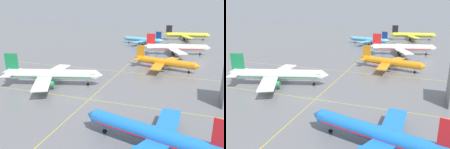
# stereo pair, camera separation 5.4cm
# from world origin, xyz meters

# --- Properties ---
(airliner_front_gate) EXTENTS (34.57, 29.41, 10.86)m
(airliner_front_gate) POSITION_xyz_m (24.15, 11.79, 3.71)
(airliner_front_gate) COLOR blue
(airliner_front_gate) RESTS_ON ground
(airliner_second_row) EXTENTS (38.47, 32.80, 12.15)m
(airliner_second_row) POSITION_xyz_m (-19.36, 40.49, 4.15)
(airliner_second_row) COLOR white
(airliner_second_row) RESTS_ON ground
(airliner_third_row) EXTENTS (32.29, 27.46, 10.13)m
(airliner_third_row) POSITION_xyz_m (18.55, 77.01, 3.46)
(airliner_third_row) COLOR orange
(airliner_third_row) RESTS_ON ground
(airliner_far_left_stand) EXTENTS (40.03, 34.03, 12.55)m
(airliner_far_left_stand) POSITION_xyz_m (21.20, 112.71, 4.29)
(airliner_far_left_stand) COLOR white
(airliner_far_left_stand) RESTS_ON ground
(airliner_far_right_stand) EXTENTS (32.92, 27.98, 10.32)m
(airliner_far_right_stand) POSITION_xyz_m (-5.76, 142.99, 3.52)
(airliner_far_right_stand) COLOR #5BB7E5
(airliner_far_right_stand) RESTS_ON ground
(airliner_distant_taxiway) EXTENTS (38.65, 32.87, 12.06)m
(airliner_distant_taxiway) POSITION_xyz_m (25.00, 177.20, 4.12)
(airliner_distant_taxiway) COLOR yellow
(airliner_distant_taxiway) RESTS_ON ground
(taxiway_markings) EXTENTS (118.15, 113.03, 0.01)m
(taxiway_markings) POSITION_xyz_m (0.00, 32.25, 0.00)
(taxiway_markings) COLOR yellow
(taxiway_markings) RESTS_ON ground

